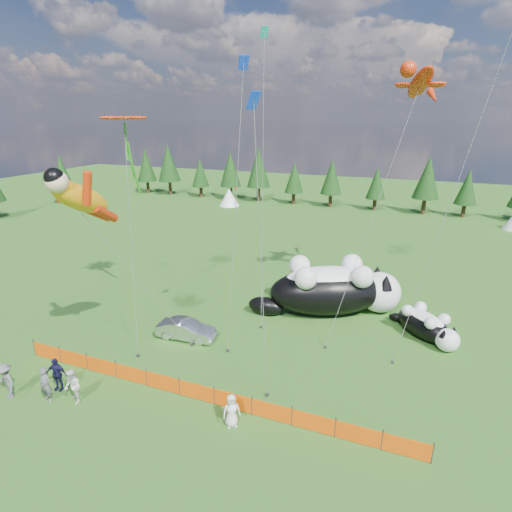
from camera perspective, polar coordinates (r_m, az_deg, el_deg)
The scene contains 18 objects.
ground at distance 23.89m, azimuth -4.78°, elevation -15.53°, with size 160.00×160.00×0.00m, color #0C380A.
safety_fence at distance 21.47m, azimuth -8.48°, elevation -18.60°, with size 22.06×0.06×1.10m.
tree_line at distance 63.87m, azimuth 13.14°, elevation 10.18°, with size 90.00×4.00×8.00m, color black, non-canonical shape.
festival_tents at distance 58.84m, azimuth 22.87°, elevation 5.83°, with size 50.00×3.20×2.80m, color white, non-canonical shape.
cat_large at distance 29.40m, azimuth 11.09°, elevation -4.52°, with size 10.53×7.07×4.04m.
cat_small at distance 28.28m, azimuth 23.17°, elevation -9.05°, with size 4.35×4.22×1.95m.
car at distance 26.52m, azimuth -9.92°, elevation -10.32°, with size 1.34×3.84×1.26m, color silver.
spectator_a at distance 23.41m, azimuth -27.85°, elevation -15.97°, with size 0.70×0.46×1.92m, color #56575B.
spectator_b at distance 22.77m, azimuth -24.75°, elevation -16.60°, with size 0.90×0.53×1.85m, color silver.
spectator_c at distance 24.03m, azimuth -26.59°, elevation -14.84°, with size 1.10×0.56×1.88m, color #141437.
spectator_d at distance 24.62m, azimuth -32.11°, elevation -14.91°, with size 1.26×0.65×1.96m, color #56575B.
spectator_e at distance 19.70m, azimuth -3.51°, elevation -21.20°, with size 0.82×0.53×1.68m, color silver.
superhero_kite at distance 21.84m, azimuth -23.68°, elevation 7.57°, with size 5.59×5.81×12.26m.
gecko_kite at distance 29.13m, azimuth 22.39°, elevation 21.87°, with size 5.80×10.91×17.72m.
flower_kite at distance 27.17m, azimuth -18.34°, elevation 17.87°, with size 4.69×6.40×14.47m.
diamond_kite_a at distance 24.27m, azimuth -1.89°, elevation 24.15°, with size 0.94×3.87×17.23m.
diamond_kite_c at distance 19.33m, azimuth -0.27°, elevation 19.94°, with size 1.86×2.67×15.16m.
diamond_kite_d at distance 29.24m, azimuth 1.16°, elevation 27.09°, with size 2.24×5.48×19.74m.
Camera 1 is at (8.82, -17.52, 13.63)m, focal length 28.00 mm.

